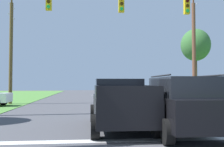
# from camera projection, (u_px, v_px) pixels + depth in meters

# --- Properties ---
(stop_bar_stripe) EXTENTS (13.07, 0.45, 0.01)m
(stop_bar_stripe) POSITION_uv_depth(u_px,v_px,m) (149.00, 140.00, 8.10)
(stop_bar_stripe) COLOR white
(stop_bar_stripe) RESTS_ON ground
(lane_dash_0) EXTENTS (2.50, 0.15, 0.01)m
(lane_dash_0) POSITION_uv_depth(u_px,v_px,m) (123.00, 116.00, 14.06)
(lane_dash_0) COLOR white
(lane_dash_0) RESTS_ON ground
(lane_dash_1) EXTENTS (2.50, 0.15, 0.01)m
(lane_dash_1) POSITION_uv_depth(u_px,v_px,m) (111.00, 105.00, 20.78)
(lane_dash_1) COLOR white
(lane_dash_1) RESTS_ON ground
(lane_dash_2) EXTENTS (2.50, 0.15, 0.01)m
(lane_dash_2) POSITION_uv_depth(u_px,v_px,m) (104.00, 99.00, 28.68)
(lane_dash_2) COLOR white
(lane_dash_2) RESTS_ON ground
(lane_dash_3) EXTENTS (2.50, 0.15, 0.01)m
(lane_dash_3) POSITION_uv_depth(u_px,v_px,m) (100.00, 95.00, 37.44)
(lane_dash_3) COLOR white
(lane_dash_3) RESTS_ON ground
(overhead_signal_span) EXTENTS (16.09, 0.31, 7.94)m
(overhead_signal_span) POSITION_uv_depth(u_px,v_px,m) (119.00, 39.00, 14.90)
(overhead_signal_span) COLOR brown
(overhead_signal_span) RESTS_ON ground
(pickup_truck) EXTENTS (2.35, 5.43, 1.95)m
(pickup_truck) POSITION_uv_depth(u_px,v_px,m) (120.00, 104.00, 10.22)
(pickup_truck) COLOR black
(pickup_truck) RESTS_ON ground
(suv_black) EXTENTS (2.40, 4.89, 2.05)m
(suv_black) POSITION_uv_depth(u_px,v_px,m) (183.00, 104.00, 9.07)
(suv_black) COLOR black
(suv_black) RESTS_ON ground
(distant_car_oncoming) EXTENTS (2.04, 4.31, 1.52)m
(distant_car_oncoming) POSITION_uv_depth(u_px,v_px,m) (204.00, 94.00, 23.12)
(distant_car_oncoming) COLOR silver
(distant_car_oncoming) RESTS_ON ground
(utility_pole_mid_right) EXTENTS (0.33, 1.62, 9.75)m
(utility_pole_mid_right) POSITION_uv_depth(u_px,v_px,m) (194.00, 51.00, 23.80)
(utility_pole_mid_right) COLOR brown
(utility_pole_mid_right) RESTS_ON ground
(utility_pole_near_left) EXTENTS (0.30, 1.78, 9.27)m
(utility_pole_near_left) POSITION_uv_depth(u_px,v_px,m) (11.00, 50.00, 22.15)
(utility_pole_near_left) COLOR brown
(utility_pole_near_left) RESTS_ON ground
(tree_roadside_right) EXTENTS (3.11, 3.11, 7.56)m
(tree_roadside_right) POSITION_uv_depth(u_px,v_px,m) (196.00, 45.00, 27.58)
(tree_roadside_right) COLOR brown
(tree_roadside_right) RESTS_ON ground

